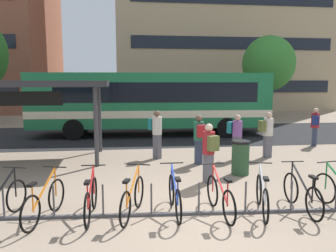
{
  "coord_description": "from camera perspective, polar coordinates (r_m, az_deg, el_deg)",
  "views": [
    {
      "loc": [
        -1.4,
        -6.4,
        2.79
      ],
      "look_at": [
        -0.02,
        4.76,
        1.25
      ],
      "focal_mm": 35.0,
      "sensor_mm": 36.0,
      "label": 1
    }
  ],
  "objects": [
    {
      "name": "commuter_teal_pack_5",
      "position": [
        11.9,
        11.8,
        -1.34
      ],
      "size": [
        0.58,
        0.59,
        1.62
      ],
      "rotation": [
        0.0,
        0.0,
        5.48
      ],
      "color": "#565660",
      "rests_on": "ground"
    },
    {
      "name": "parked_bicycle_silver_6",
      "position": [
        7.35,
        16.07,
        -11.62
      ],
      "size": [
        0.63,
        1.67,
        0.99
      ],
      "rotation": [
        0.0,
        0.0,
        1.3
      ],
      "color": "black",
      "rests_on": "ground"
    },
    {
      "name": "bike_rack",
      "position": [
        7.14,
        5.37,
        -14.44
      ],
      "size": [
        8.94,
        0.61,
        0.7
      ],
      "rotation": [
        0.0,
        0.0,
        -0.06
      ],
      "color": "#47474C",
      "rests_on": "ground"
    },
    {
      "name": "trash_bin",
      "position": [
        10.1,
        12.5,
        -5.38
      ],
      "size": [
        0.55,
        0.55,
        1.03
      ],
      "color": "#284C2D",
      "rests_on": "ground"
    },
    {
      "name": "parked_bicycle_red_2",
      "position": [
        7.04,
        -13.27,
        -12.39
      ],
      "size": [
        0.52,
        1.72,
        0.99
      ],
      "rotation": [
        0.0,
        0.0,
        1.54
      ],
      "color": "black",
      "rests_on": "ground"
    },
    {
      "name": "commuter_navy_pack_3",
      "position": [
        15.43,
        24.24,
        0.26
      ],
      "size": [
        0.53,
        0.61,
        1.65
      ],
      "rotation": [
        0.0,
        0.0,
        1.04
      ],
      "color": "#2D3851",
      "rests_on": "ground"
    },
    {
      "name": "parked_bicycle_black_0",
      "position": [
        7.47,
        -27.12,
        -11.87
      ],
      "size": [
        0.65,
        1.67,
        0.99
      ],
      "rotation": [
        0.0,
        0.0,
        1.29
      ],
      "color": "black",
      "rests_on": "ground"
    },
    {
      "name": "parked_bicycle_blue_4",
      "position": [
        7.05,
        1.18,
        -12.15
      ],
      "size": [
        0.52,
        1.72,
        0.99
      ],
      "rotation": [
        0.0,
        0.0,
        1.57
      ],
      "color": "black",
      "rests_on": "ground"
    },
    {
      "name": "ground",
      "position": [
        7.12,
        5.0,
        -15.27
      ],
      "size": [
        200.0,
        200.0,
        0.0
      ],
      "primitive_type": "plane",
      "color": "gray"
    },
    {
      "name": "commuter_olive_pack_4",
      "position": [
        12.52,
        16.91,
        -0.93
      ],
      "size": [
        0.55,
        0.37,
        1.68
      ],
      "rotation": [
        0.0,
        0.0,
        0.09
      ],
      "color": "#565660",
      "rests_on": "ground"
    },
    {
      "name": "commuter_olive_pack_1",
      "position": [
        9.01,
        7.18,
        -4.04
      ],
      "size": [
        0.43,
        0.58,
        1.65
      ],
      "rotation": [
        0.0,
        0.0,
        1.82
      ],
      "color": "#565660",
      "rests_on": "ground"
    },
    {
      "name": "parked_bicycle_black_7",
      "position": [
        7.73,
        22.29,
        -10.91
      ],
      "size": [
        0.52,
        1.72,
        0.99
      ],
      "rotation": [
        0.0,
        0.0,
        1.54
      ],
      "color": "black",
      "rests_on": "ground"
    },
    {
      "name": "street_tree_0",
      "position": [
        26.0,
        17.11,
        10.33
      ],
      "size": [
        3.88,
        3.88,
        6.16
      ],
      "color": "brown",
      "rests_on": "ground"
    },
    {
      "name": "bus_lane_asphalt",
      "position": [
        17.22,
        -2.31,
        -1.52
      ],
      "size": [
        80.0,
        7.2,
        0.01
      ],
      "primitive_type": "cube",
      "color": "#232326",
      "rests_on": "ground"
    },
    {
      "name": "commuter_red_pack_2",
      "position": [
        11.04,
        5.44,
        -1.79
      ],
      "size": [
        0.38,
        0.56,
        1.67
      ],
      "rotation": [
        0.0,
        0.0,
        1.7
      ],
      "color": "#2D3851",
      "rests_on": "ground"
    },
    {
      "name": "transit_shelter",
      "position": [
        12.39,
        -25.12,
        6.34
      ],
      "size": [
        6.37,
        3.34,
        2.81
      ],
      "rotation": [
        0.0,
        0.0,
        0.03
      ],
      "color": "#38383D",
      "rests_on": "ground"
    },
    {
      "name": "parked_bicycle_orange_3",
      "position": [
        6.97,
        -6.18,
        -12.43
      ],
      "size": [
        0.67,
        1.66,
        0.99
      ],
      "rotation": [
        0.0,
        0.0,
        1.27
      ],
      "color": "black",
      "rests_on": "ground"
    },
    {
      "name": "parked_bicycle_orange_1",
      "position": [
        7.17,
        -20.73,
        -12.3
      ],
      "size": [
        0.63,
        1.68,
        0.99
      ],
      "rotation": [
        0.0,
        0.0,
        1.31
      ],
      "color": "black",
      "rests_on": "ground"
    },
    {
      "name": "city_bus",
      "position": [
        17.01,
        -3.27,
        4.37
      ],
      "size": [
        12.11,
        3.04,
        3.2
      ],
      "rotation": [
        0.0,
        0.0,
        3.1
      ],
      "color": "#196B3D",
      "rests_on": "ground"
    },
    {
      "name": "parked_bicycle_red_5",
      "position": [
        7.08,
        9.08,
        -12.15
      ],
      "size": [
        0.52,
        1.72,
        0.99
      ],
      "rotation": [
        0.0,
        0.0,
        1.63
      ],
      "color": "black",
      "rests_on": "ground"
    },
    {
      "name": "commuter_teal_pack_0",
      "position": [
        11.82,
        -2.03,
        -0.87
      ],
      "size": [
        0.56,
        0.6,
        1.75
      ],
      "rotation": [
        0.0,
        0.0,
        5.35
      ],
      "color": "#565660",
      "rests_on": "ground"
    }
  ]
}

